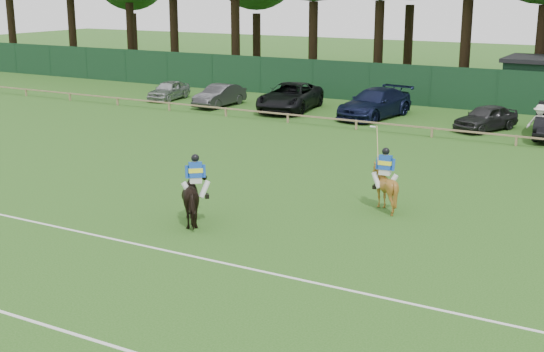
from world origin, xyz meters
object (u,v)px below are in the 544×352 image
Objects in this scene: horse_chestnut at (384,187)px; sedan_grey at (220,96)px; horse_dark at (196,198)px; sedan_silver at (169,90)px; suv_black at (290,97)px; spectator_left at (539,123)px; sedan_navy at (375,103)px; hatch_grey at (486,118)px.

horse_chestnut is 22.37m from sedan_grey.
horse_dark reaches higher than sedan_silver.
suv_black is 3.34× the size of spectator_left.
sedan_grey reaches higher than sedan_silver.
sedan_navy is at bearing -6.17° from suv_black.
sedan_grey is at bearing -179.60° from suv_black.
horse_chestnut is at bearing -41.29° from sedan_grey.
suv_black is at bearing 10.62° from sedan_grey.
sedan_silver is at bearing -157.37° from hatch_grey.
spectator_left is at bearing -151.77° from horse_dark.
horse_chestnut is 0.37× the size of sedan_grey.
hatch_grey is at bearing -11.26° from suv_black.
spectator_left is (9.17, -2.07, 0.07)m from sedan_navy.
suv_black reaches higher than sedan_grey.
spectator_left is (18.93, -1.06, 0.21)m from sedan_grey.
horse_chestnut is at bearing -65.05° from hatch_grey.
sedan_silver is at bearing -169.08° from sedan_navy.
horse_chestnut reaches higher than sedan_silver.
sedan_navy is at bearing -4.94° from sedan_silver.
horse_dark is 20.48m from sedan_navy.
spectator_left is at bearing -2.02° from sedan_grey.
horse_chestnut is 15.41m from hatch_grey.
sedan_navy reaches higher than hatch_grey.
sedan_silver is at bearing 173.25° from sedan_grey.
horse_chestnut is (4.55, 4.25, -0.08)m from horse_dark.
sedan_silver is at bearing -42.06° from horse_chestnut.
suv_black is at bearing -158.74° from hatch_grey.
hatch_grey is 2.21× the size of spectator_left.
sedan_grey is 4.57m from suv_black.
sedan_silver is 4.37m from sedan_grey.
sedan_grey is (4.33, -0.60, 0.04)m from sedan_silver.
sedan_silver is at bearing 171.90° from suv_black.
spectator_left reaches higher than hatch_grey.
sedan_grey is at bearing -47.51° from horse_chestnut.
horse_chestnut reaches higher than hatch_grey.
horse_chestnut is 0.27× the size of sedan_navy.
suv_black is (-12.00, 15.85, 0.06)m from horse_chestnut.
horse_chestnut is 0.26× the size of suv_black.
sedan_navy is (9.76, 1.01, 0.14)m from sedan_grey.
spectator_left is at bearing -3.47° from sedan_navy.
sedan_grey is 0.69× the size of suv_black.
sedan_navy is at bearing -72.35° from horse_chestnut.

